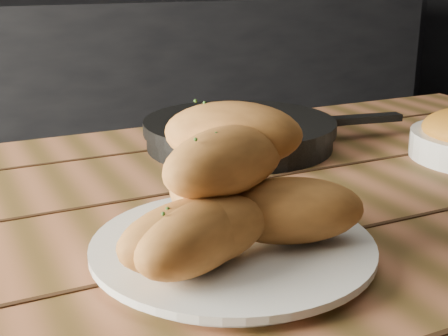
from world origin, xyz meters
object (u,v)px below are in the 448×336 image
bread_rolls (225,194)px  skillet (241,133)px  plate (233,249)px  table (287,278)px

bread_rolls → skillet: bread_rolls is taller
plate → skillet: 0.41m
skillet → table: bearing=-104.1°
table → plate: size_ratio=4.75×
bread_rolls → skillet: 0.42m
table → skillet: (0.06, 0.26, 0.13)m
plate → skillet: (0.20, 0.36, 0.01)m
plate → bread_rolls: bearing=-158.8°
table → bread_rolls: bearing=-143.2°
plate → bread_rolls: 0.06m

